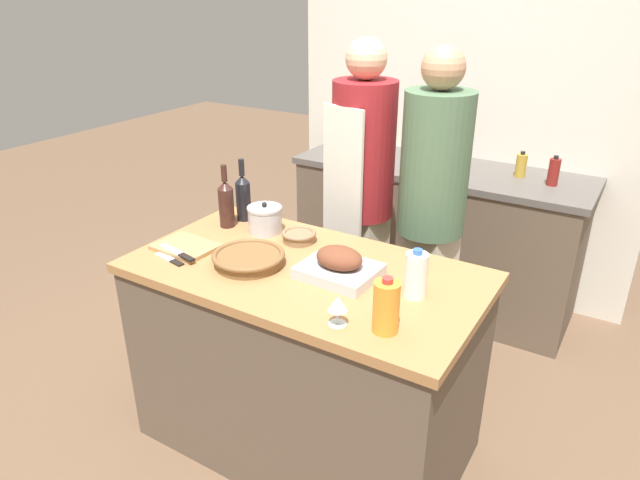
% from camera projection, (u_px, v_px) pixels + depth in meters
% --- Properties ---
extents(ground_plane, '(12.00, 12.00, 0.00)m').
position_uv_depth(ground_plane, '(307.00, 438.00, 2.68)').
color(ground_plane, brown).
extents(kitchen_island, '(1.44, 0.79, 0.90)m').
position_uv_depth(kitchen_island, '(306.00, 359.00, 2.49)').
color(kitchen_island, brown).
rests_on(kitchen_island, ground_plane).
extents(back_counter, '(1.80, 0.60, 0.92)m').
position_uv_depth(back_counter, '(435.00, 235.00, 3.68)').
color(back_counter, brown).
rests_on(back_counter, ground_plane).
extents(back_wall, '(2.30, 0.10, 2.55)m').
position_uv_depth(back_wall, '(465.00, 99.00, 3.61)').
color(back_wall, silver).
rests_on(back_wall, ground_plane).
extents(roasting_pan, '(0.31, 0.25, 0.12)m').
position_uv_depth(roasting_pan, '(339.00, 265.00, 2.22)').
color(roasting_pan, '#BCBCC1').
rests_on(roasting_pan, kitchen_island).
extents(wicker_basket, '(0.30, 0.30, 0.06)m').
position_uv_depth(wicker_basket, '(249.00, 258.00, 2.32)').
color(wicker_basket, brown).
rests_on(wicker_basket, kitchen_island).
extents(cutting_board, '(0.27, 0.21, 0.02)m').
position_uv_depth(cutting_board, '(186.00, 247.00, 2.47)').
color(cutting_board, '#AD7F51').
rests_on(cutting_board, kitchen_island).
extents(stock_pot, '(0.16, 0.16, 0.15)m').
position_uv_depth(stock_pot, '(265.00, 219.00, 2.62)').
color(stock_pot, '#B7B7BC').
rests_on(stock_pot, kitchen_island).
extents(mixing_bowl, '(0.16, 0.16, 0.05)m').
position_uv_depth(mixing_bowl, '(299.00, 236.00, 2.53)').
color(mixing_bowl, '#846647').
rests_on(mixing_bowl, kitchen_island).
extents(juice_jug, '(0.09, 0.09, 0.20)m').
position_uv_depth(juice_jug, '(386.00, 307.00, 1.85)').
color(juice_jug, orange).
rests_on(juice_jug, kitchen_island).
extents(milk_jug, '(0.08, 0.08, 0.19)m').
position_uv_depth(milk_jug, '(416.00, 275.00, 2.06)').
color(milk_jug, white).
rests_on(milk_jug, kitchen_island).
extents(wine_bottle_green, '(0.07, 0.07, 0.30)m').
position_uv_depth(wine_bottle_green, '(243.00, 196.00, 2.73)').
color(wine_bottle_green, black).
rests_on(wine_bottle_green, kitchen_island).
extents(wine_bottle_dark, '(0.07, 0.07, 0.30)m').
position_uv_depth(wine_bottle_dark, '(226.00, 203.00, 2.65)').
color(wine_bottle_dark, '#381E19').
rests_on(wine_bottle_dark, kitchen_island).
extents(wine_glass_left, '(0.07, 0.07, 0.11)m').
position_uv_depth(wine_glass_left, '(338.00, 305.00, 1.90)').
color(wine_glass_left, silver).
rests_on(wine_glass_left, kitchen_island).
extents(knife_chef, '(0.22, 0.07, 0.01)m').
position_uv_depth(knife_chef, '(178.00, 253.00, 2.39)').
color(knife_chef, '#B7B7BC').
rests_on(knife_chef, cutting_board).
extents(knife_paring, '(0.17, 0.06, 0.01)m').
position_uv_depth(knife_paring, '(170.00, 260.00, 2.37)').
color(knife_paring, '#B7B7BC').
rests_on(knife_paring, kitchen_island).
extents(stand_mixer, '(0.18, 0.14, 0.32)m').
position_uv_depth(stand_mixer, '(431.00, 141.00, 3.54)').
color(stand_mixer, '#B22323').
rests_on(stand_mixer, back_counter).
extents(condiment_bottle_tall, '(0.05, 0.05, 0.21)m').
position_uv_depth(condiment_bottle_tall, '(377.00, 135.00, 3.81)').
color(condiment_bottle_tall, '#B28E2D').
rests_on(condiment_bottle_tall, back_counter).
extents(condiment_bottle_short, '(0.06, 0.06, 0.17)m').
position_uv_depth(condiment_bottle_short, '(554.00, 172.00, 3.15)').
color(condiment_bottle_short, maroon).
rests_on(condiment_bottle_short, back_counter).
extents(condiment_bottle_extra, '(0.06, 0.06, 0.15)m').
position_uv_depth(condiment_bottle_extra, '(521.00, 165.00, 3.29)').
color(condiment_bottle_extra, '#B28E2D').
rests_on(condiment_bottle_extra, back_counter).
extents(person_cook_aproned, '(0.32, 0.35, 1.72)m').
position_uv_depth(person_cook_aproned, '(362.00, 190.00, 2.97)').
color(person_cook_aproned, beige).
rests_on(person_cook_aproned, ground_plane).
extents(person_cook_guest, '(0.33, 0.33, 1.71)m').
position_uv_depth(person_cook_guest, '(431.00, 207.00, 2.79)').
color(person_cook_guest, beige).
rests_on(person_cook_guest, ground_plane).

